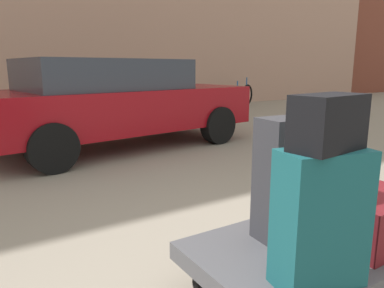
{
  "coord_description": "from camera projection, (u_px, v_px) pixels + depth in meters",
  "views": [
    {
      "loc": [
        -1.53,
        -1.23,
        1.3
      ],
      "look_at": [
        0.0,
        1.2,
        0.69
      ],
      "focal_mm": 34.05,
      "sensor_mm": 36.0,
      "label": 1
    }
  ],
  "objects": [
    {
      "name": "bollard_kerb_mid",
      "position": [
        203.0,
        105.0,
        9.48
      ],
      "size": [
        0.21,
        0.21,
        0.65
      ],
      "primitive_type": "cylinder",
      "color": "#383838",
      "rests_on": "ground_plane"
    },
    {
      "name": "bollard_kerb_near",
      "position": [
        148.0,
        109.0,
        8.67
      ],
      "size": [
        0.21,
        0.21,
        0.65
      ],
      "primitive_type": "cylinder",
      "color": "#383838",
      "rests_on": "ground_plane"
    },
    {
      "name": "duffel_bag_black_topmost_pile",
      "position": [
        328.0,
        123.0,
        1.49
      ],
      "size": [
        0.35,
        0.21,
        0.23
      ],
      "primitive_type": "cube",
      "rotation": [
        0.0,
        0.0,
        0.1
      ],
      "color": "black",
      "rests_on": "suitcase_teal_center"
    },
    {
      "name": "luggage_cart",
      "position": [
        306.0,
        255.0,
        2.03
      ],
      "size": [
        1.27,
        0.85,
        0.34
      ],
      "color": "#4C4C51",
      "rests_on": "ground_plane"
    },
    {
      "name": "suitcase_charcoal_rear_left",
      "position": [
        287.0,
        179.0,
        2.03
      ],
      "size": [
        0.35,
        0.23,
        0.69
      ],
      "primitive_type": "cube",
      "rotation": [
        0.0,
        0.0,
        -0.07
      ],
      "color": "#2D2D33",
      "rests_on": "luggage_cart"
    },
    {
      "name": "bicycle_leaning",
      "position": [
        240.0,
        95.0,
        12.2
      ],
      "size": [
        1.65,
        0.72,
        0.96
      ],
      "color": "black",
      "rests_on": "ground_plane"
    },
    {
      "name": "suitcase_maroon_stacked_top",
      "position": [
        370.0,
        217.0,
        2.03
      ],
      "size": [
        0.54,
        0.41,
        0.27
      ],
      "primitive_type": "cube",
      "rotation": [
        0.0,
        0.0,
        0.01
      ],
      "color": "maroon",
      "rests_on": "luggage_cart"
    },
    {
      "name": "suitcase_teal_center",
      "position": [
        321.0,
        219.0,
        1.58
      ],
      "size": [
        0.43,
        0.28,
        0.62
      ],
      "primitive_type": "cube",
      "rotation": [
        0.0,
        0.0,
        -0.21
      ],
      "color": "#144C51",
      "rests_on": "luggage_cart"
    },
    {
      "name": "parked_car",
      "position": [
        116.0,
        101.0,
        5.9
      ],
      "size": [
        4.5,
        2.36,
        1.42
      ],
      "color": "maroon",
      "rests_on": "ground_plane"
    }
  ]
}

